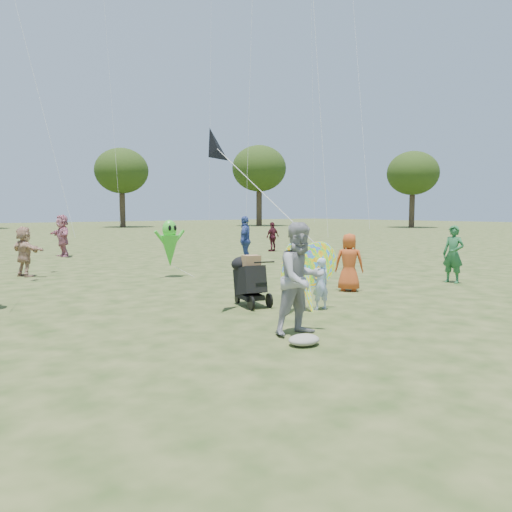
{
  "coord_description": "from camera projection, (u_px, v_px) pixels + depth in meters",
  "views": [
    {
      "loc": [
        -6.47,
        -6.4,
        2.03
      ],
      "look_at": [
        -0.2,
        1.5,
        1.1
      ],
      "focal_mm": 35.0,
      "sensor_mm": 36.0,
      "label": 1
    }
  ],
  "objects": [
    {
      "name": "butterfly_kite",
      "position": [
        304.0,
        275.0,
        9.98
      ],
      "size": [
        1.74,
        0.75,
        1.69
      ],
      "color": "red",
      "rests_on": "ground"
    },
    {
      "name": "adult_man",
      "position": [
        301.0,
        279.0,
        8.09
      ],
      "size": [
        0.96,
        0.79,
        1.84
      ],
      "primitive_type": "imported",
      "rotation": [
        0.0,
        0.0,
        -0.11
      ],
      "color": "gray",
      "rests_on": "ground"
    },
    {
      "name": "crowd_j",
      "position": [
        62.0,
        236.0,
        21.77
      ],
      "size": [
        0.6,
        1.72,
        1.84
      ],
      "primitive_type": "imported",
      "rotation": [
        0.0,
        0.0,
        4.74
      ],
      "color": "#B5677D",
      "rests_on": "ground"
    },
    {
      "name": "crowd_h",
      "position": [
        273.0,
        237.0,
        24.53
      ],
      "size": [
        0.89,
        0.47,
        1.45
      ],
      "primitive_type": "imported",
      "rotation": [
        0.0,
        0.0,
        3.29
      ],
      "color": "#4F1A25",
      "rests_on": "ground"
    },
    {
      "name": "ground",
      "position": [
        315.0,
        321.0,
        9.18
      ],
      "size": [
        160.0,
        160.0,
        0.0
      ],
      "primitive_type": "plane",
      "color": "#51592B",
      "rests_on": "ground"
    },
    {
      "name": "crowd_c",
      "position": [
        245.0,
        240.0,
        18.7
      ],
      "size": [
        1.1,
        1.02,
        1.81
      ],
      "primitive_type": "imported",
      "rotation": [
        0.0,
        0.0,
        3.84
      ],
      "color": "#364B96",
      "rests_on": "ground"
    },
    {
      "name": "crowd_d",
      "position": [
        24.0,
        251.0,
        15.23
      ],
      "size": [
        0.87,
        1.5,
        1.54
      ],
      "primitive_type": "imported",
      "rotation": [
        0.0,
        0.0,
        1.88
      ],
      "color": "tan",
      "rests_on": "ground"
    },
    {
      "name": "grey_bag",
      "position": [
        304.0,
        340.0,
        7.51
      ],
      "size": [
        0.51,
        0.42,
        0.16
      ],
      "primitive_type": "ellipsoid",
      "color": "gray",
      "rests_on": "ground"
    },
    {
      "name": "crowd_a",
      "position": [
        349.0,
        262.0,
        12.48
      ],
      "size": [
        0.8,
        0.85,
        1.46
      ],
      "primitive_type": "imported",
      "rotation": [
        0.0,
        0.0,
        2.24
      ],
      "color": "#B9491D",
      "rests_on": "ground"
    },
    {
      "name": "child_girl",
      "position": [
        320.0,
        284.0,
        10.15
      ],
      "size": [
        0.43,
        0.32,
        1.07
      ],
      "primitive_type": "imported",
      "rotation": [
        0.0,
        0.0,
        2.97
      ],
      "color": "#9FB2E1",
      "rests_on": "ground"
    },
    {
      "name": "alien_kite",
      "position": [
        170.0,
        245.0,
        15.03
      ],
      "size": [
        1.12,
        0.69,
        1.74
      ],
      "color": "green",
      "rests_on": "ground"
    },
    {
      "name": "jogging_stroller",
      "position": [
        249.0,
        277.0,
        10.53
      ],
      "size": [
        0.68,
        1.12,
        1.09
      ],
      "rotation": [
        0.0,
        0.0,
        -0.29
      ],
      "color": "black",
      "rests_on": "ground"
    },
    {
      "name": "delta_kite_rig",
      "position": [
        217.0,
        149.0,
        9.42
      ],
      "size": [
        1.05,
        2.36,
        2.13
      ],
      "color": "black",
      "rests_on": "ground"
    },
    {
      "name": "crowd_f",
      "position": [
        453.0,
        254.0,
        13.89
      ],
      "size": [
        0.43,
        0.61,
        1.61
      ],
      "primitive_type": "imported",
      "rotation": [
        0.0,
        0.0,
        4.79
      ],
      "color": "#246034",
      "rests_on": "ground"
    }
  ]
}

